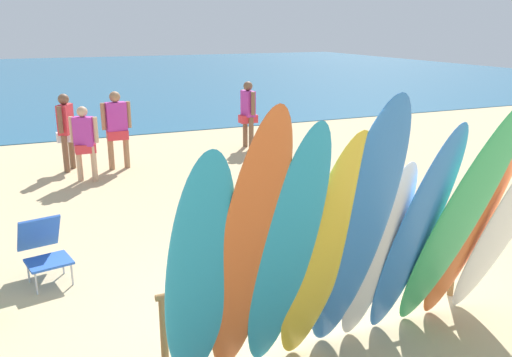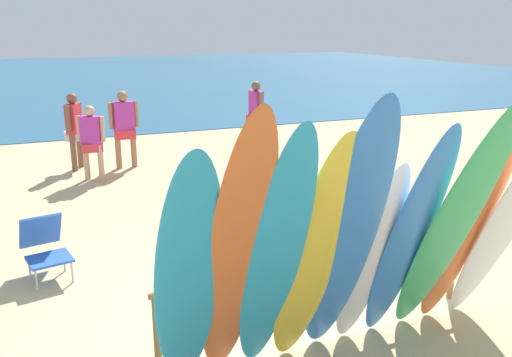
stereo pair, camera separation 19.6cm
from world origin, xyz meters
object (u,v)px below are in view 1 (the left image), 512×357
Objects in this scene: surfboard_rack at (326,275)px; beachgoer_by_water at (117,125)px; beachgoer_midbeach at (248,110)px; surfboard_blue_6 at (413,239)px; beachgoer_strolling at (84,139)px; surfboard_white_9 at (509,216)px; beach_chair_striped at (43,247)px; surfboard_green_7 at (455,227)px; surfboard_teal_0 at (199,283)px; beachgoer_near_rack at (66,127)px; surfboard_orange_8 at (470,226)px; surfboard_teal_2 at (284,261)px; surfboard_yellow_3 at (322,258)px; surfboard_blue_4 at (354,238)px; surfboard_orange_1 at (247,261)px; surfboard_white_5 at (376,257)px.

surfboard_rack is 7.45m from beachgoer_by_water.
surfboard_blue_6 is at bearing -17.08° from beachgoer_midbeach.
surfboard_white_9 is at bearing -38.14° from beachgoer_strolling.
surfboard_white_9 is 3.23× the size of beach_chair_striped.
surfboard_green_7 is (0.88, -0.79, 0.68)m from surfboard_rack.
beach_chair_striped reaches higher than surfboard_rack.
surfboard_teal_0 is 8.40m from beachgoer_near_rack.
beachgoer_midbeach is at bearing 78.62° from surfboard_orange_8.
surfboard_rack is 1.34m from surfboard_teal_2.
surfboard_orange_8 is 1.46× the size of beachgoer_by_water.
surfboard_teal_0 is at bearing 174.42° from surfboard_yellow_3.
surfboard_white_9 is at bearing 1.20° from surfboard_teal_2.
surfboard_rack is 1.25× the size of surfboard_blue_4.
surfboard_orange_1 is 3.58m from beach_chair_striped.
surfboard_orange_1 is 2.44m from surfboard_orange_8.
surfboard_blue_4 is 1.08m from surfboard_green_7.
surfboard_yellow_3 is 1.00× the size of surfboard_blue_6.
beach_chair_striped is (-0.99, -4.28, -0.46)m from beachgoer_strolling.
surfboard_blue_6 reaches higher than surfboard_rack.
surfboard_white_5 reaches higher than beachgoer_strolling.
surfboard_teal_0 is 0.92× the size of surfboard_white_9.
surfboard_green_7 reaches higher than surfboard_rack.
beachgoer_by_water is (-0.89, 7.39, 0.39)m from surfboard_rack.
surfboard_rack is 1.31× the size of surfboard_white_9.
surfboard_rack is at bearing 102.27° from surfboard_white_5.
surfboard_green_7 is at bearing 0.15° from surfboard_orange_1.
surfboard_blue_4 reaches higher than surfboard_yellow_3.
beachgoer_strolling is at bearing -140.28° from beachgoer_by_water.
surfboard_blue_6 reaches higher than surfboard_white_5.
surfboard_orange_8 reaches higher than beach_chair_striped.
surfboard_teal_2 is 8.18m from beachgoer_by_water.
surfboard_white_9 is (0.72, 0.03, -0.01)m from surfboard_green_7.
surfboard_blue_6 is 7.63m from beachgoer_strolling.
beach_chair_striped is at bearing 119.87° from surfboard_teal_2.
beachgoer_near_rack reaches higher than beachgoer_strolling.
surfboard_blue_6 reaches higher than beachgoer_midbeach.
surfboard_yellow_3 is at bearing -52.94° from beachgoer_strolling.
beachgoer_midbeach is 2.03× the size of beach_chair_striped.
beachgoer_by_water is at bearing 90.68° from surfboard_teal_2.
surfboard_blue_4 reaches higher than surfboard_white_9.
beach_chair_striped is (-0.73, -5.31, -0.54)m from beachgoer_near_rack.
surfboard_white_9 is at bearing 0.74° from surfboard_orange_1.
surfboard_white_9 reaches higher than surfboard_orange_8.
surfboard_blue_6 reaches higher than surfboard_teal_0.
beach_chair_striped is at bearing -45.86° from beachgoer_midbeach.
beachgoer_strolling is at bearing 64.97° from beach_chair_striped.
beachgoer_strolling is at bearing 96.54° from surfboard_teal_2.
surfboard_teal_2 is 2.48m from surfboard_white_9.
surfboard_teal_0 is 2.80m from surfboard_orange_8.
surfboard_teal_0 is 3.18m from surfboard_white_9.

